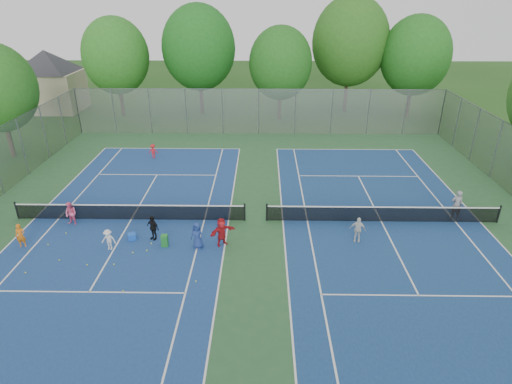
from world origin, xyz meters
TOP-DOWN VIEW (x-y plane):
  - ground at (0.00, 0.00)m, footprint 120.00×120.00m
  - court_pad at (0.00, 0.00)m, footprint 32.00×32.00m
  - court_left at (-7.00, 0.00)m, footprint 10.97×23.77m
  - court_right at (7.00, 0.00)m, footprint 10.97×23.77m
  - net_left at (-7.00, 0.00)m, footprint 12.87×0.10m
  - net_right at (7.00, 0.00)m, footprint 12.87×0.10m
  - fence_north at (0.00, 16.00)m, footprint 32.00×0.10m
  - house at (-22.00, 24.00)m, footprint 11.03×11.03m
  - tree_nw at (-14.00, 22.00)m, footprint 6.40×6.40m
  - tree_nl at (-6.00, 23.00)m, footprint 7.20×7.20m
  - tree_nc at (2.00, 21.00)m, footprint 6.00×6.00m
  - tree_nr at (9.00, 24.00)m, footprint 7.60×7.60m
  - tree_ne at (15.00, 22.00)m, footprint 6.60×6.60m
  - ball_crate at (-6.36, -2.09)m, footprint 0.50×0.50m
  - ball_hopper at (-4.52, -2.70)m, footprint 0.33×0.33m
  - student_a at (-11.65, -2.86)m, footprint 0.51×0.39m
  - student_b at (-10.05, -0.60)m, footprint 0.77×0.67m
  - student_c at (-7.20, -3.05)m, footprint 0.74×0.45m
  - student_d at (-5.24, -2.04)m, footprint 0.85×0.70m
  - student_e at (-2.84, -2.81)m, footprint 0.81×0.68m
  - student_f at (-1.66, -2.54)m, footprint 1.40×1.17m
  - child_far_baseline at (-8.00, 9.75)m, footprint 0.73×0.43m
  - instructor at (11.19, 0.46)m, footprint 0.65×0.44m
  - teen_court_b at (5.22, -2.05)m, footprint 0.85×0.52m
  - tennis_ball_0 at (-11.11, -3.35)m, footprint 0.07×0.07m
  - tennis_ball_1 at (-5.57, -6.33)m, footprint 0.07×0.07m
  - tennis_ball_2 at (-5.25, -2.56)m, footprint 0.07×0.07m
  - tennis_ball_3 at (-10.44, -2.75)m, footprint 0.07×0.07m
  - tennis_ball_4 at (-5.32, -3.19)m, footprint 0.07×0.07m
  - tennis_ball_5 at (-10.39, -5.12)m, footprint 0.07×0.07m
  - tennis_ball_6 at (-7.81, -4.47)m, footprint 0.07×0.07m
  - tennis_ball_7 at (-2.55, -5.62)m, footprint 0.07×0.07m
  - tennis_ball_8 at (-6.57, -4.40)m, footprint 0.07×0.07m
  - tennis_ball_9 at (-10.01, -1.62)m, footprint 0.07×0.07m
  - tennis_ball_10 at (-9.28, -4.10)m, footprint 0.07×0.07m
  - tennis_ball_11 at (-5.96, -3.41)m, footprint 0.07×0.07m

SIDE VIEW (x-z plane):
  - ground at x=0.00m, z-range 0.00..0.00m
  - court_pad at x=0.00m, z-range 0.00..0.01m
  - court_left at x=-7.00m, z-range 0.01..0.02m
  - court_right at x=7.00m, z-range 0.01..0.02m
  - tennis_ball_0 at x=-11.11m, z-range 0.00..0.07m
  - tennis_ball_1 at x=-5.57m, z-range 0.00..0.07m
  - tennis_ball_2 at x=-5.25m, z-range 0.00..0.07m
  - tennis_ball_3 at x=-10.44m, z-range 0.00..0.07m
  - tennis_ball_4 at x=-5.32m, z-range 0.00..0.07m
  - tennis_ball_5 at x=-10.39m, z-range 0.00..0.07m
  - tennis_ball_6 at x=-7.81m, z-range 0.00..0.07m
  - tennis_ball_7 at x=-2.55m, z-range 0.00..0.07m
  - tennis_ball_8 at x=-6.57m, z-range 0.00..0.07m
  - tennis_ball_9 at x=-10.01m, z-range 0.00..0.07m
  - tennis_ball_10 at x=-9.28m, z-range 0.00..0.07m
  - tennis_ball_11 at x=-5.96m, z-range 0.00..0.07m
  - ball_crate at x=-6.36m, z-range 0.00..0.33m
  - ball_hopper at x=-4.52m, z-range 0.00..0.62m
  - net_left at x=-7.00m, z-range 0.00..0.91m
  - net_right at x=7.00m, z-range 0.00..0.91m
  - student_c at x=-7.20m, z-range 0.00..1.11m
  - child_far_baseline at x=-8.00m, z-range 0.00..1.12m
  - student_a at x=-11.65m, z-range 0.00..1.26m
  - student_b at x=-10.05m, z-range 0.00..1.34m
  - student_d at x=-5.24m, z-range 0.00..1.35m
  - teen_court_b at x=5.22m, z-range 0.00..1.36m
  - student_e at x=-2.84m, z-range 0.00..1.41m
  - student_f at x=-1.66m, z-range 0.00..1.51m
  - instructor at x=11.19m, z-range 0.00..1.72m
  - fence_north at x=0.00m, z-range 0.00..4.00m
  - house at x=-22.00m, z-range 0.56..7.86m
  - tree_nc at x=2.00m, z-range 0.97..9.82m
  - tree_nw at x=-14.00m, z-range 1.10..10.68m
  - tree_ne at x=15.00m, z-range 1.08..10.85m
  - tree_nl at x=-6.00m, z-range 1.20..11.89m
  - tree_nr at x=9.00m, z-range 1.33..12.75m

